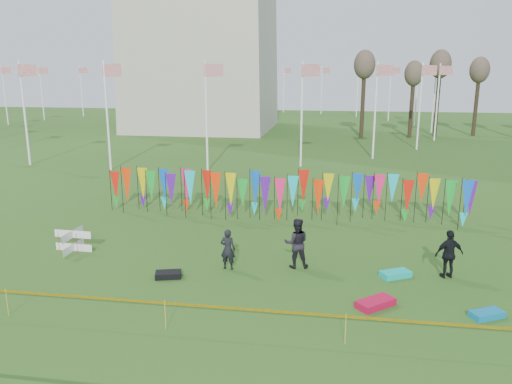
# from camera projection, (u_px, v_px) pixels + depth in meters

# --- Properties ---
(ground) EXTENTS (160.00, 160.00, 0.00)m
(ground) POSITION_uv_depth(u_px,v_px,m) (248.00, 301.00, 16.19)
(ground) COLOR #254A14
(ground) RESTS_ON ground
(flagpole_ring) EXTENTS (57.40, 56.16, 8.00)m
(flagpole_ring) POSITION_uv_depth(u_px,v_px,m) (205.00, 97.00, 63.43)
(flagpole_ring) COLOR white
(flagpole_ring) RESTS_ON ground
(banner_row) EXTENTS (18.64, 0.64, 2.30)m
(banner_row) POSITION_uv_depth(u_px,v_px,m) (286.00, 191.00, 24.92)
(banner_row) COLOR black
(banner_row) RESTS_ON ground
(caution_tape_near) EXTENTS (26.00, 0.02, 0.90)m
(caution_tape_near) POSITION_uv_depth(u_px,v_px,m) (227.00, 309.00, 13.97)
(caution_tape_near) COLOR #DCAC04
(caution_tape_near) RESTS_ON ground
(box_kite) EXTENTS (0.82, 0.82, 0.91)m
(box_kite) POSITION_uv_depth(u_px,v_px,m) (73.00, 241.00, 20.54)
(box_kite) COLOR red
(box_kite) RESTS_ON ground
(person_left) EXTENTS (0.61, 0.47, 1.57)m
(person_left) POSITION_uv_depth(u_px,v_px,m) (228.00, 249.00, 18.64)
(person_left) COLOR black
(person_left) RESTS_ON ground
(person_mid) EXTENTS (1.01, 0.72, 1.92)m
(person_mid) POSITION_uv_depth(u_px,v_px,m) (296.00, 243.00, 18.77)
(person_mid) COLOR black
(person_mid) RESTS_ON ground
(person_right) EXTENTS (1.17, 0.87, 1.78)m
(person_right) POSITION_uv_depth(u_px,v_px,m) (449.00, 254.00, 17.83)
(person_right) COLOR black
(person_right) RESTS_ON ground
(kite_bag_turquoise) EXTENTS (1.20, 0.99, 0.22)m
(kite_bag_turquoise) POSITION_uv_depth(u_px,v_px,m) (395.00, 274.00, 18.06)
(kite_bag_turquoise) COLOR #0CBEB0
(kite_bag_turquoise) RESTS_ON ground
(kite_bag_red) EXTENTS (1.35, 1.28, 0.23)m
(kite_bag_red) POSITION_uv_depth(u_px,v_px,m) (376.00, 303.00, 15.79)
(kite_bag_red) COLOR #C00C35
(kite_bag_red) RESTS_ON ground
(kite_bag_black) EXTENTS (1.03, 0.76, 0.21)m
(kite_bag_black) POSITION_uv_depth(u_px,v_px,m) (168.00, 275.00, 18.02)
(kite_bag_black) COLOR black
(kite_bag_black) RESTS_ON ground
(kite_bag_teal) EXTENTS (1.13, 0.90, 0.19)m
(kite_bag_teal) POSITION_uv_depth(u_px,v_px,m) (487.00, 314.00, 15.10)
(kite_bag_teal) COLOR #0C77AA
(kite_bag_teal) RESTS_ON ground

